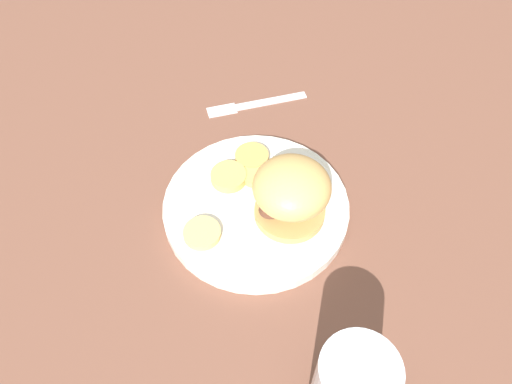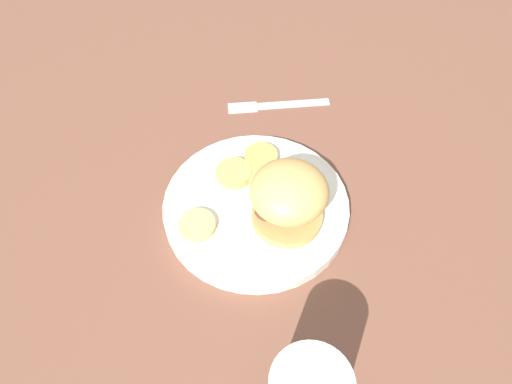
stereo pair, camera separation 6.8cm
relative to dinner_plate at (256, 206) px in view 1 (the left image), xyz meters
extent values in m
plane|color=brown|center=(0.00, 0.00, -0.01)|extent=(4.00, 4.00, 0.00)
cylinder|color=white|center=(0.00, 0.00, 0.00)|extent=(0.26, 0.26, 0.02)
torus|color=white|center=(0.00, 0.00, 0.01)|extent=(0.26, 0.26, 0.01)
cylinder|color=tan|center=(0.05, 0.00, 0.02)|extent=(0.10, 0.10, 0.01)
ellipsoid|color=#563323|center=(0.03, -0.02, 0.03)|extent=(0.05, 0.05, 0.01)
ellipsoid|color=#563323|center=(0.05, 0.01, 0.03)|extent=(0.04, 0.04, 0.02)
ellipsoid|color=brown|center=(0.04, 0.00, 0.03)|extent=(0.05, 0.06, 0.02)
ellipsoid|color=brown|center=(0.05, 0.03, 0.03)|extent=(0.03, 0.04, 0.01)
ellipsoid|color=tan|center=(0.05, 0.00, 0.07)|extent=(0.10, 0.10, 0.06)
cylinder|color=tan|center=(-0.02, 0.05, 0.01)|extent=(0.05, 0.05, 0.01)
cylinder|color=tan|center=(-0.05, 0.02, 0.02)|extent=(0.05, 0.05, 0.01)
cylinder|color=tan|center=(-0.04, 0.07, 0.02)|extent=(0.05, 0.05, 0.01)
cylinder|color=#DBB766|center=(-0.05, -0.08, 0.01)|extent=(0.05, 0.05, 0.01)
cube|color=silver|center=(-0.06, 0.22, -0.01)|extent=(0.11, 0.09, 0.00)
cube|color=silver|center=(-0.13, 0.17, -0.01)|extent=(0.05, 0.05, 0.00)
camera|label=1|loc=(0.16, -0.38, 0.58)|focal=35.00mm
camera|label=2|loc=(0.22, -0.35, 0.58)|focal=35.00mm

